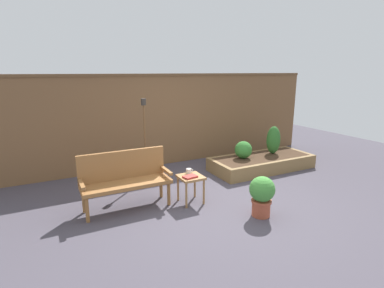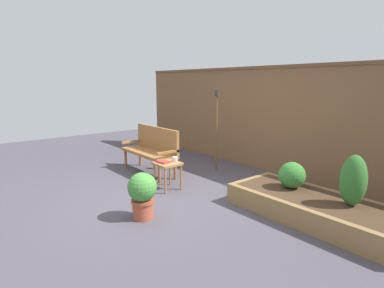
{
  "view_description": "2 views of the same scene",
  "coord_description": "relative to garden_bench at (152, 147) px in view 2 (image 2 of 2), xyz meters",
  "views": [
    {
      "loc": [
        -2.56,
        -3.97,
        2.22
      ],
      "look_at": [
        -0.05,
        0.95,
        0.86
      ],
      "focal_mm": 27.89,
      "sensor_mm": 36.0,
      "label": 1
    },
    {
      "loc": [
        3.89,
        -2.66,
        1.83
      ],
      "look_at": [
        -0.1,
        0.6,
        0.81
      ],
      "focal_mm": 29.26,
      "sensor_mm": 36.0,
      "label": 2
    }
  ],
  "objects": [
    {
      "name": "shrub_near_bench",
      "position": [
        2.85,
        0.61,
        -0.05
      ],
      "size": [
        0.39,
        0.39,
        0.39
      ],
      "color": "brown",
      "rests_on": "raised_planter_bed"
    },
    {
      "name": "side_table",
      "position": [
        1.04,
        -0.35,
        -0.15
      ],
      "size": [
        0.4,
        0.4,
        0.48
      ],
      "color": "#9E7042",
      "rests_on": "ground_plane"
    },
    {
      "name": "shrub_far_corner",
      "position": [
        3.71,
        0.61,
        0.08
      ],
      "size": [
        0.32,
        0.32,
        0.66
      ],
      "color": "brown",
      "rests_on": "raised_planter_bed"
    },
    {
      "name": "ground_plane",
      "position": [
        1.44,
        -0.65,
        -0.54
      ],
      "size": [
        14.0,
        14.0,
        0.0
      ],
      "primitive_type": "plane",
      "color": "#47424C"
    },
    {
      "name": "fence_back",
      "position": [
        1.44,
        1.95,
        0.55
      ],
      "size": [
        8.4,
        0.14,
        2.16
      ],
      "color": "brown",
      "rests_on": "ground_plane"
    },
    {
      "name": "garden_bench",
      "position": [
        0.0,
        0.0,
        0.0
      ],
      "size": [
        1.44,
        0.48,
        0.94
      ],
      "color": "#936033",
      "rests_on": "ground_plane"
    },
    {
      "name": "book_on_table",
      "position": [
        1.0,
        -0.41,
        -0.05
      ],
      "size": [
        0.25,
        0.19,
        0.03
      ],
      "primitive_type": "cube",
      "rotation": [
        0.0,
        0.0,
        0.15
      ],
      "color": "#B2332D",
      "rests_on": "side_table"
    },
    {
      "name": "tiki_torch",
      "position": [
        0.72,
        1.1,
        0.61
      ],
      "size": [
        0.1,
        0.1,
        1.68
      ],
      "color": "brown",
      "rests_on": "ground_plane"
    },
    {
      "name": "cup_on_table",
      "position": [
        1.07,
        -0.22,
        -0.02
      ],
      "size": [
        0.13,
        0.09,
        0.08
      ],
      "color": "silver",
      "rests_on": "side_table"
    },
    {
      "name": "raised_planter_bed",
      "position": [
        3.32,
        0.51,
        -0.39
      ],
      "size": [
        2.4,
        1.0,
        0.3
      ],
      "color": "olive",
      "rests_on": "ground_plane"
    },
    {
      "name": "potted_boxwood",
      "position": [
        1.8,
        -1.29,
        -0.18
      ],
      "size": [
        0.4,
        0.4,
        0.64
      ],
      "color": "#A84C33",
      "rests_on": "ground_plane"
    }
  ]
}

